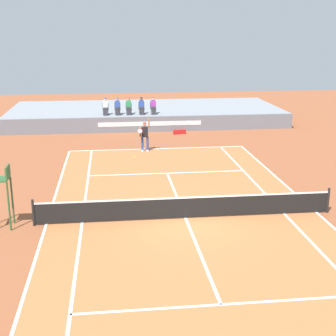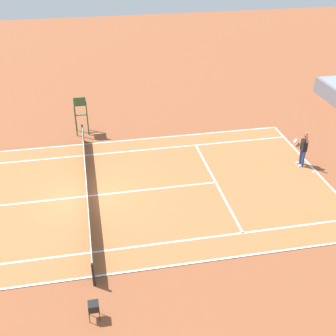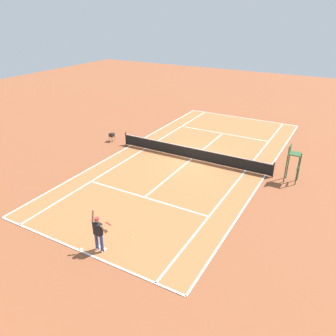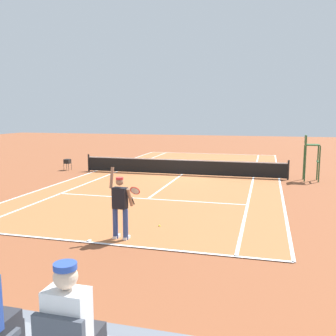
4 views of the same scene
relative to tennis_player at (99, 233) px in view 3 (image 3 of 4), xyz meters
name	(u,v)px [view 3 (image 3 of 4)]	position (x,y,z in m)	size (l,w,h in m)	color
ground_plane	(191,159)	(0.81, -11.39, -0.99)	(80.00, 80.00, 0.00)	brown
court	(191,159)	(0.81, -11.39, -0.98)	(11.08, 23.88, 0.03)	#B76638
net	(192,153)	(0.81, -11.39, -0.47)	(11.98, 0.10, 1.07)	black
tennis_player	(99,233)	(0.00, 0.00, 0.00)	(0.78, 0.62, 2.08)	navy
tennis_ball	(131,238)	(-0.73, -1.43, -0.96)	(0.07, 0.07, 0.07)	#D1E533
umpire_chair	(293,159)	(-6.22, -11.39, 0.56)	(0.77, 0.77, 2.44)	#2D562D
ball_hopper	(112,135)	(8.27, -11.46, -0.42)	(0.36, 0.36, 0.70)	black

